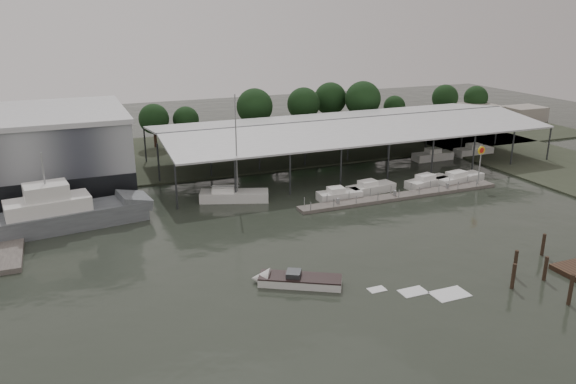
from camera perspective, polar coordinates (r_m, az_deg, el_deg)
name	(u,v)px	position (r m, az deg, el deg)	size (l,w,h in m)	color
ground	(330,245)	(56.86, 4.32, -5.37)	(200.00, 200.00, 0.00)	#262C24
land_strip_far	(217,151)	(94.31, -7.21, 4.11)	(140.00, 30.00, 0.30)	#32382A
land_strip_east	(576,172)	(91.81, 27.25, 1.84)	(20.00, 60.00, 0.30)	#32382A
storage_warehouse	(27,153)	(78.42, -24.99, 3.62)	(24.50, 20.50, 10.50)	#959A9E
covered_boat_shed	(349,123)	(86.49, 6.19, 6.98)	(58.24, 24.00, 6.96)	silver
trawler_dock	(9,237)	(64.71, -26.51, -4.10)	(3.00, 18.00, 0.50)	slate
floating_dock	(401,196)	(72.07, 11.44, -0.40)	(28.00, 2.00, 1.40)	slate
shell_fuel_sign	(481,158)	(78.21, 18.97, 3.27)	(1.10, 0.18, 5.55)	gray
distant_commercial_buildings	(488,114)	(124.91, 19.68, 7.44)	(22.00, 8.00, 4.00)	gray
grey_trawler	(62,214)	(65.09, -22.02, -2.12)	(19.09, 6.74, 8.84)	slate
white_sailboat	(233,196)	(69.69, -5.60, -0.36)	(8.79, 5.28, 13.36)	silver
speedboat_underway	(293,280)	(48.77, 0.48, -8.96)	(16.99, 10.54, 2.00)	silver
moored_cruiser_0	(339,195)	(70.04, 5.20, -0.29)	(5.60, 2.41, 1.70)	silver
moored_cruiser_1	(371,188)	(73.25, 8.39, 0.41)	(6.76, 2.96, 1.70)	silver
moored_cruiser_2	(428,182)	(77.48, 14.01, 1.04)	(7.24, 3.65, 1.70)	silver
moored_cruiser_3	(459,179)	(80.01, 16.94, 1.32)	(7.92, 3.36, 1.70)	silver
mooring_pilings	(552,275)	(53.49, 25.24, -7.61)	(7.98, 9.70, 3.61)	#35261A
horizon_tree_line	(328,104)	(106.67, 4.13, 8.95)	(71.92, 11.78, 10.01)	black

